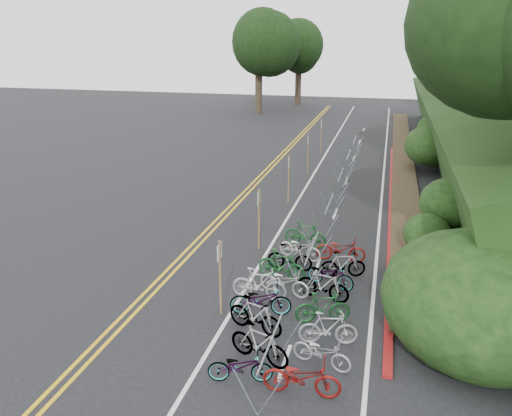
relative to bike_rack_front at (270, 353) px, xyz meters
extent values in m
plane|color=black|center=(-2.91, 2.84, -0.82)|extent=(120.00, 120.00, 0.00)
cube|color=gold|center=(-5.06, 12.84, -0.82)|extent=(0.12, 80.00, 0.01)
cube|color=gold|center=(-4.76, 12.84, -0.82)|extent=(0.12, 80.00, 0.01)
cube|color=silver|center=(-1.91, 12.84, -0.82)|extent=(0.12, 80.00, 0.01)
cube|color=silver|center=(2.29, 12.84, -0.82)|extent=(0.12, 80.00, 0.01)
cube|color=silver|center=(0.19, 0.84, -0.82)|extent=(0.10, 1.60, 0.01)
cube|color=silver|center=(0.19, 6.84, -0.82)|extent=(0.10, 1.60, 0.01)
cube|color=silver|center=(0.19, 12.84, -0.82)|extent=(0.10, 1.60, 0.01)
cube|color=silver|center=(0.19, 18.84, -0.82)|extent=(0.10, 1.60, 0.01)
cube|color=silver|center=(0.19, 24.84, -0.82)|extent=(0.10, 1.60, 0.01)
cube|color=silver|center=(0.19, 30.84, -0.82)|extent=(0.10, 1.60, 0.01)
cube|color=silver|center=(0.19, 36.84, -0.82)|extent=(0.10, 1.60, 0.01)
cube|color=maroon|center=(2.79, 14.84, -0.77)|extent=(0.25, 28.00, 0.10)
cube|color=#382819|center=(3.49, 24.84, -0.74)|extent=(1.40, 44.00, 0.16)
ellipsoid|color=#284C19|center=(4.29, 5.84, 0.22)|extent=(2.00, 2.80, 1.60)
ellipsoid|color=#284C19|center=(5.09, 10.84, 0.73)|extent=(2.60, 3.64, 2.08)
ellipsoid|color=#284C19|center=(6.29, 16.84, 1.17)|extent=(2.20, 3.08, 1.76)
ellipsoid|color=#284C19|center=(4.89, 22.84, 0.74)|extent=(3.00, 4.20, 2.40)
ellipsoid|color=#284C19|center=(5.59, 28.84, 0.90)|extent=(2.40, 3.36, 1.92)
ellipsoid|color=#284C19|center=(6.89, 32.84, 1.59)|extent=(2.80, 3.92, 2.24)
ellipsoid|color=#284C19|center=(4.09, 8.84, 0.08)|extent=(1.80, 2.52, 1.44)
ellipsoid|color=#284C19|center=(7.09, 20.84, 1.78)|extent=(3.20, 4.48, 2.56)
ellipsoid|color=black|center=(5.09, 3.34, 0.39)|extent=(5.28, 6.16, 3.52)
cylinder|color=#2D2319|center=(9.59, 30.84, 4.81)|extent=(0.80, 0.80, 5.66)
cylinder|color=#2D2319|center=(12.09, 38.84, 5.91)|extent=(0.85, 0.85, 6.47)
cylinder|color=#2D2319|center=(-11.91, 44.84, 1.81)|extent=(0.78, 0.78, 5.26)
ellipsoid|color=black|center=(-11.91, 44.84, 6.59)|extent=(7.19, 7.19, 6.83)
cylinder|color=#2D2319|center=(-8.91, 52.84, 1.60)|extent=(0.76, 0.76, 4.85)
ellipsoid|color=black|center=(-8.91, 52.84, 5.92)|extent=(6.29, 6.29, 5.98)
cylinder|color=gray|center=(0.00, 0.00, 0.31)|extent=(0.05, 2.61, 0.05)
cylinder|color=gray|center=(-0.28, -1.20, -0.26)|extent=(0.57, 0.04, 1.12)
cylinder|color=gray|center=(0.28, -1.20, -0.26)|extent=(0.57, 0.04, 1.12)
cylinder|color=gray|center=(-0.28, 1.20, -0.26)|extent=(0.57, 0.04, 1.12)
cylinder|color=gray|center=(0.28, 1.20, -0.26)|extent=(0.57, 0.04, 1.12)
cylinder|color=gray|center=(0.09, 5.84, 0.33)|extent=(0.05, 3.00, 0.05)
cylinder|color=gray|center=(-0.19, 4.44, -0.25)|extent=(0.58, 0.04, 1.13)
cylinder|color=gray|center=(0.37, 4.44, -0.25)|extent=(0.58, 0.04, 1.13)
cylinder|color=gray|center=(-0.19, 7.24, -0.25)|extent=(0.58, 0.04, 1.13)
cylinder|color=gray|center=(0.37, 7.24, -0.25)|extent=(0.58, 0.04, 1.13)
cylinder|color=gray|center=(0.09, 10.84, 0.33)|extent=(0.05, 3.00, 0.05)
cylinder|color=gray|center=(-0.19, 9.44, -0.25)|extent=(0.58, 0.04, 1.13)
cylinder|color=gray|center=(0.37, 9.44, -0.25)|extent=(0.58, 0.04, 1.13)
cylinder|color=gray|center=(-0.19, 12.24, -0.25)|extent=(0.58, 0.04, 1.13)
cylinder|color=gray|center=(0.37, 12.24, -0.25)|extent=(0.58, 0.04, 1.13)
cylinder|color=gray|center=(0.09, 15.84, 0.33)|extent=(0.05, 3.00, 0.05)
cylinder|color=gray|center=(-0.19, 14.44, -0.25)|extent=(0.58, 0.04, 1.13)
cylinder|color=gray|center=(0.37, 14.44, -0.25)|extent=(0.58, 0.04, 1.13)
cylinder|color=gray|center=(-0.19, 17.24, -0.25)|extent=(0.58, 0.04, 1.13)
cylinder|color=gray|center=(0.37, 17.24, -0.25)|extent=(0.58, 0.04, 1.13)
cylinder|color=gray|center=(0.09, 20.84, 0.33)|extent=(0.05, 3.00, 0.05)
cylinder|color=gray|center=(-0.19, 19.44, -0.25)|extent=(0.58, 0.04, 1.13)
cylinder|color=gray|center=(0.37, 19.44, -0.25)|extent=(0.58, 0.04, 1.13)
cylinder|color=gray|center=(-0.19, 22.24, -0.25)|extent=(0.58, 0.04, 1.13)
cylinder|color=gray|center=(0.37, 22.24, -0.25)|extent=(0.58, 0.04, 1.13)
cylinder|color=gray|center=(0.09, 25.84, 0.33)|extent=(0.05, 3.00, 0.05)
cylinder|color=gray|center=(-0.19, 24.44, -0.25)|extent=(0.58, 0.04, 1.13)
cylinder|color=gray|center=(0.37, 24.44, -0.25)|extent=(0.58, 0.04, 1.13)
cylinder|color=gray|center=(-0.19, 27.24, -0.25)|extent=(0.58, 0.04, 1.13)
cylinder|color=gray|center=(0.37, 27.24, -0.25)|extent=(0.58, 0.04, 1.13)
cylinder|color=brown|center=(-2.19, 2.74, 0.38)|extent=(0.08, 0.08, 2.42)
cube|color=silver|center=(-2.19, 2.74, 1.24)|extent=(0.02, 0.40, 0.50)
cylinder|color=brown|center=(-2.31, 7.84, 0.43)|extent=(0.08, 0.08, 2.50)
cube|color=silver|center=(-2.31, 7.84, 1.33)|extent=(0.02, 0.40, 0.50)
cylinder|color=brown|center=(-2.31, 13.84, 0.43)|extent=(0.08, 0.08, 2.50)
cube|color=silver|center=(-2.31, 13.84, 1.33)|extent=(0.02, 0.40, 0.50)
cylinder|color=brown|center=(-2.31, 19.84, 0.43)|extent=(0.08, 0.08, 2.50)
cube|color=silver|center=(-2.31, 19.84, 1.33)|extent=(0.02, 0.40, 0.50)
cylinder|color=brown|center=(-2.31, 25.84, 0.43)|extent=(0.08, 0.08, 2.50)
cube|color=silver|center=(-2.31, 25.84, 1.33)|extent=(0.02, 0.40, 0.50)
imported|color=#9E9EA3|center=(-1.28, 3.90, -0.28)|extent=(0.52, 1.80, 1.08)
imported|color=slate|center=(-0.72, -0.16, -0.40)|extent=(0.91, 1.69, 0.85)
imported|color=maroon|center=(0.82, -0.25, -0.33)|extent=(0.74, 1.89, 0.98)
imported|color=slate|center=(-0.47, 0.73, -0.29)|extent=(1.08, 1.85, 1.07)
imported|color=#9E9EA3|center=(1.13, 0.95, -0.40)|extent=(0.95, 1.69, 0.84)
imported|color=slate|center=(-0.92, 2.05, -0.29)|extent=(1.06, 1.86, 1.08)
imported|color=#9E9EA3|center=(1.17, 1.97, -0.33)|extent=(0.79, 1.70, 0.99)
imported|color=slate|center=(-1.01, 3.01, -0.33)|extent=(1.03, 1.97, 0.99)
imported|color=#144C1E|center=(0.88, 3.04, -0.33)|extent=(0.98, 1.72, 1.00)
imported|color=beige|center=(-0.57, 4.45, -0.36)|extent=(1.00, 1.85, 0.92)
imported|color=slate|center=(0.70, 4.40, -0.30)|extent=(0.87, 1.82, 1.06)
imported|color=#144C1E|center=(-0.88, 5.45, -0.28)|extent=(0.94, 1.89, 1.09)
imported|color=slate|center=(0.83, 5.36, -0.38)|extent=(1.10, 1.80, 0.89)
imported|color=slate|center=(-0.75, 6.26, -0.33)|extent=(0.49, 1.66, 1.00)
imported|color=slate|center=(1.16, 6.20, -0.34)|extent=(0.90, 1.68, 0.97)
imported|color=beige|center=(-0.56, 7.33, -0.37)|extent=(1.04, 1.82, 0.91)
imported|color=maroon|center=(0.95, 7.51, -0.34)|extent=(0.66, 1.87, 0.98)
imported|color=#144C1E|center=(-0.56, 8.56, -0.29)|extent=(0.83, 1.84, 1.07)
camera|label=1|loc=(2.28, -9.97, 7.21)|focal=35.00mm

